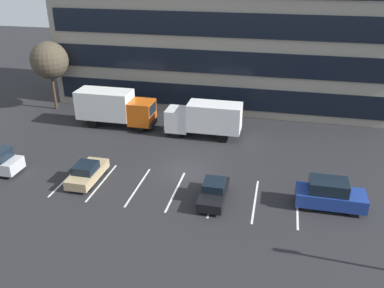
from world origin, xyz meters
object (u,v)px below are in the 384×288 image
(box_truck_white, at_px, (205,118))
(bare_tree, at_px, (49,60))
(sedan_tan, at_px, (87,173))
(box_truck_orange, at_px, (114,107))
(sedan_black, at_px, (214,192))
(suv_navy, at_px, (330,195))

(box_truck_white, bearing_deg, bare_tree, 167.78)
(box_truck_white, height_order, sedan_tan, box_truck_white)
(box_truck_white, relative_size, box_truck_orange, 0.92)
(bare_tree, bearing_deg, box_truck_orange, -20.64)
(sedan_tan, relative_size, bare_tree, 0.56)
(sedan_black, xyz_separation_m, bare_tree, (-19.83, 14.11, 4.65))
(box_truck_orange, height_order, sedan_tan, box_truck_orange)
(sedan_black, relative_size, bare_tree, 0.54)
(box_truck_white, xyz_separation_m, bare_tree, (-17.18, 3.72, 3.49))
(box_truck_white, relative_size, suv_navy, 1.56)
(sedan_tan, distance_m, sedan_black, 9.55)
(sedan_black, height_order, suv_navy, suv_navy)
(box_truck_orange, bearing_deg, box_truck_white, -4.05)
(sedan_tan, relative_size, sedan_black, 1.04)
(sedan_black, bearing_deg, box_truck_white, 104.31)
(box_truck_white, height_order, box_truck_orange, box_truck_orange)
(suv_navy, distance_m, bare_tree, 30.72)
(box_truck_white, bearing_deg, sedan_tan, -124.99)
(box_truck_white, distance_m, bare_tree, 17.92)
(suv_navy, bearing_deg, box_truck_white, 136.87)
(box_truck_white, xyz_separation_m, box_truck_orange, (-8.99, 0.64, 0.16))
(sedan_tan, height_order, suv_navy, suv_navy)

